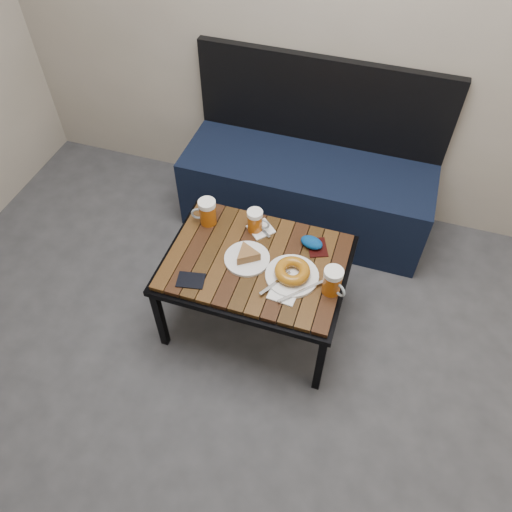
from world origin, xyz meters
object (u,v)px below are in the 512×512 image
(beer_mug_centre, at_px, (255,221))
(beer_mug_left, at_px, (207,212))
(bench, at_px, (307,185))
(plate_pie, at_px, (247,256))
(cafe_table, at_px, (256,266))
(plate_bagel, at_px, (292,273))
(knit_pouch, at_px, (312,242))
(beer_mug_right, at_px, (333,281))
(passport_burgundy, at_px, (317,247))
(passport_navy, at_px, (191,280))

(beer_mug_centre, bearing_deg, beer_mug_left, -177.74)
(bench, relative_size, plate_pie, 6.73)
(cafe_table, height_order, plate_pie, plate_pie)
(plate_pie, bearing_deg, plate_bagel, -8.70)
(knit_pouch, bearing_deg, cafe_table, -143.48)
(plate_bagel, bearing_deg, cafe_table, 166.21)
(beer_mug_left, relative_size, beer_mug_right, 1.00)
(bench, bearing_deg, passport_burgundy, -72.94)
(beer_mug_right, relative_size, passport_navy, 1.12)
(bench, xyz_separation_m, beer_mug_left, (-0.35, -0.63, 0.27))
(plate_bagel, relative_size, knit_pouch, 2.60)
(cafe_table, distance_m, plate_bagel, 0.20)
(cafe_table, height_order, plate_bagel, plate_bagel)
(cafe_table, distance_m, beer_mug_left, 0.35)
(beer_mug_right, xyz_separation_m, passport_burgundy, (-0.11, 0.22, -0.06))
(cafe_table, distance_m, passport_navy, 0.31)
(bench, bearing_deg, knit_pouch, -75.37)
(beer_mug_left, xyz_separation_m, passport_navy, (0.06, -0.36, -0.06))
(plate_pie, relative_size, knit_pouch, 1.93)
(beer_mug_right, xyz_separation_m, plate_pie, (-0.40, 0.06, -0.04))
(bench, relative_size, cafe_table, 1.67)
(plate_pie, distance_m, passport_burgundy, 0.33)
(beer_mug_left, bearing_deg, plate_pie, 130.77)
(cafe_table, bearing_deg, knit_pouch, 36.52)
(passport_navy, distance_m, passport_burgundy, 0.60)
(bench, height_order, beer_mug_left, bench)
(beer_mug_left, relative_size, passport_navy, 1.12)
(beer_mug_centre, xyz_separation_m, passport_navy, (-0.18, -0.38, -0.06))
(beer_mug_left, distance_m, beer_mug_centre, 0.24)
(bench, bearing_deg, beer_mug_left, -118.99)
(bench, relative_size, beer_mug_left, 10.36)
(beer_mug_left, bearing_deg, knit_pouch, 164.44)
(passport_navy, bearing_deg, beer_mug_right, 91.71)
(plate_bagel, bearing_deg, passport_burgundy, 71.74)
(cafe_table, bearing_deg, beer_mug_left, 151.99)
(passport_burgundy, bearing_deg, beer_mug_right, -85.56)
(cafe_table, xyz_separation_m, beer_mug_right, (0.36, -0.07, 0.11))
(bench, relative_size, passport_burgundy, 11.87)
(beer_mug_centre, bearing_deg, passport_burgundy, -6.87)
(cafe_table, height_order, beer_mug_centre, beer_mug_centre)
(beer_mug_centre, distance_m, plate_bagel, 0.33)
(cafe_table, xyz_separation_m, knit_pouch, (0.22, 0.16, 0.07))
(plate_bagel, height_order, knit_pouch, plate_bagel)
(cafe_table, bearing_deg, beer_mug_centre, 108.75)
(bench, distance_m, beer_mug_left, 0.77)
(beer_mug_right, height_order, plate_bagel, beer_mug_right)
(passport_navy, bearing_deg, plate_pie, 123.08)
(bench, distance_m, plate_pie, 0.84)
(cafe_table, relative_size, passport_navy, 6.97)
(beer_mug_centre, bearing_deg, plate_bagel, -45.75)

